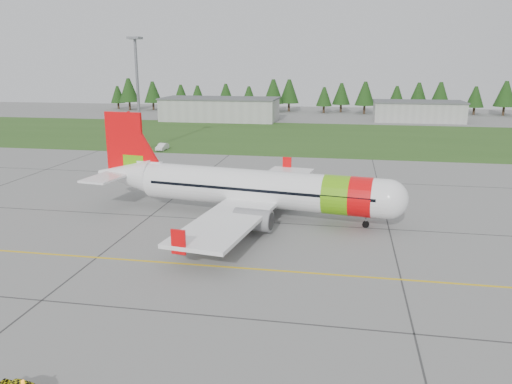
# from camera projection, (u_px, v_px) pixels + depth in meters

# --- Properties ---
(ground) EXTENTS (320.00, 320.00, 0.00)m
(ground) POSITION_uv_depth(u_px,v_px,m) (253.00, 320.00, 32.12)
(ground) COLOR gray
(ground) RESTS_ON ground
(aircraft) EXTENTS (35.08, 32.65, 10.66)m
(aircraft) POSITION_uv_depth(u_px,v_px,m) (253.00, 188.00, 52.98)
(aircraft) COLOR white
(aircraft) RESTS_ON ground
(follow_me_car) EXTENTS (1.29, 1.46, 3.26)m
(follow_me_car) POSITION_uv_depth(u_px,v_px,m) (22.00, 374.00, 23.80)
(follow_me_car) COLOR #F4EF0D
(follow_me_car) RESTS_ON ground
(service_van) EXTENTS (1.39, 1.31, 3.94)m
(service_van) POSITION_uv_depth(u_px,v_px,m) (162.00, 140.00, 93.37)
(service_van) COLOR silver
(service_van) RESTS_ON ground
(grass_strip) EXTENTS (320.00, 50.00, 0.03)m
(grass_strip) POSITION_uv_depth(u_px,v_px,m) (321.00, 137.00, 110.19)
(grass_strip) COLOR #30561E
(grass_strip) RESTS_ON ground
(taxi_guideline) EXTENTS (120.00, 0.25, 0.02)m
(taxi_guideline) POSITION_uv_depth(u_px,v_px,m) (272.00, 270.00, 39.73)
(taxi_guideline) COLOR gold
(taxi_guideline) RESTS_ON ground
(hangar_west) EXTENTS (32.00, 14.00, 6.00)m
(hangar_west) POSITION_uv_depth(u_px,v_px,m) (220.00, 110.00, 141.26)
(hangar_west) COLOR #A8A8A3
(hangar_west) RESTS_ON ground
(hangar_east) EXTENTS (24.00, 12.00, 5.20)m
(hangar_east) POSITION_uv_depth(u_px,v_px,m) (418.00, 112.00, 139.53)
(hangar_east) COLOR #A8A8A3
(hangar_east) RESTS_ON ground
(floodlight_mast) EXTENTS (0.50, 0.50, 20.00)m
(floodlight_mast) POSITION_uv_depth(u_px,v_px,m) (138.00, 97.00, 90.32)
(floodlight_mast) COLOR slate
(floodlight_mast) RESTS_ON ground
(treeline) EXTENTS (160.00, 8.00, 10.00)m
(treeline) POSITION_uv_depth(u_px,v_px,m) (331.00, 97.00, 162.26)
(treeline) COLOR #1C3F14
(treeline) RESTS_ON ground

